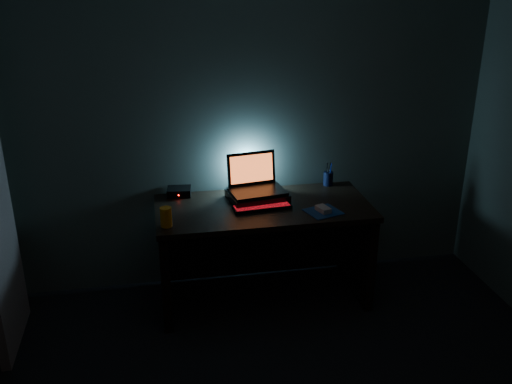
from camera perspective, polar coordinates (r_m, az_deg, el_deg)
The scene contains 10 objects.
room at distance 2.36m, azimuth 8.57°, elevation -5.50°, with size 3.50×4.00×2.50m.
desk at distance 4.14m, azimuth 0.59°, elevation -4.36°, with size 1.50×0.70×0.75m.
riser at distance 4.07m, azimuth 0.13°, elevation -0.42°, with size 0.40×0.30×0.06m, color black.
laptop at distance 4.08m, azimuth -0.11°, elevation 1.01°, with size 0.41×0.34×0.26m.
keyboard at distance 3.93m, azimuth 0.59°, elevation -1.50°, with size 0.41×0.16×0.02m.
mousepad at distance 3.91m, azimuth 6.73°, elevation -1.96°, with size 0.22×0.20×0.00m, color navy.
mouse at distance 3.90m, azimuth 6.74°, elevation -1.71°, with size 0.07×0.11×0.03m, color gray.
pen_cup at distance 4.37m, azimuth 7.23°, elevation 1.34°, with size 0.07×0.07×0.11m, color black.
juice_glass at distance 3.70m, azimuth -8.98°, elevation -2.49°, with size 0.08×0.08×0.13m, color orange.
router at distance 4.19m, azimuth -7.70°, elevation 0.04°, with size 0.18×0.15×0.06m.
Camera 1 is at (-0.72, -1.97, 2.33)m, focal length 40.00 mm.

